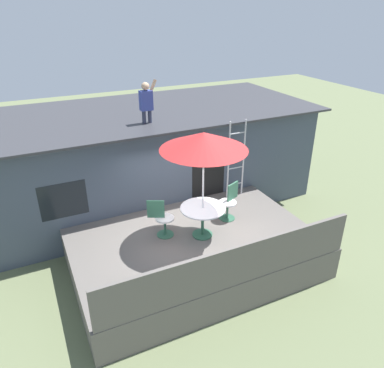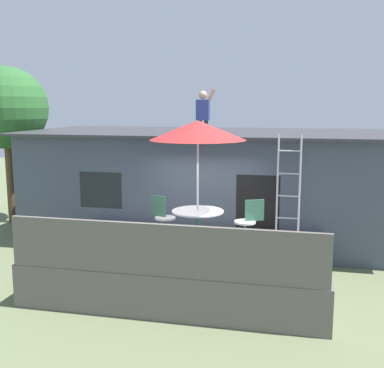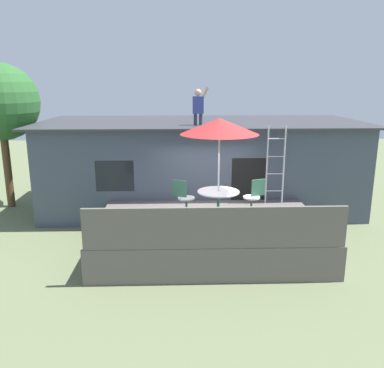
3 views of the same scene
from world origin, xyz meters
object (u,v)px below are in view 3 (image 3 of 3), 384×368
backyard_tree (0,103)px  patio_chair_left (184,198)px  person_figure (198,104)px  patio_umbrella (219,126)px  patio_chair_right (254,197)px  patio_table (218,197)px  step_ladder (275,165)px

backyard_tree → patio_chair_left: bearing=-30.4°
person_figure → patio_chair_left: (-0.47, -2.04, -2.27)m
patio_chair_left → person_figure: bearing=103.2°
patio_umbrella → patio_chair_right: patio_umbrella is taller
patio_table → person_figure: size_ratio=0.94×
patio_chair_left → patio_table: bearing=0.0°
person_figure → backyard_tree: size_ratio=0.23×
patio_umbrella → backyard_tree: size_ratio=0.53×
patio_chair_right → backyard_tree: (-7.74, 3.45, 2.26)m
person_figure → patio_chair_left: 3.09m
patio_table → step_ladder: bearing=39.1°
patio_umbrella → person_figure: size_ratio=2.29×
step_ladder → backyard_tree: (-8.50, 2.47, 1.62)m
backyard_tree → person_figure: bearing=-12.6°
patio_table → patio_chair_left: bearing=153.8°
person_figure → patio_chair_right: size_ratio=1.21×
patio_chair_right → backyard_tree: size_ratio=0.19×
patio_table → person_figure: person_figure is taller
patio_chair_left → patio_umbrella: bearing=0.0°
step_ladder → patio_chair_left: size_ratio=2.39×
step_ladder → patio_chair_right: size_ratio=2.39×
step_ladder → backyard_tree: bearing=163.8°
step_ladder → patio_chair_right: bearing=-127.9°
patio_table → step_ladder: 2.30m
patio_table → step_ladder: size_ratio=0.47×
patio_table → person_figure: bearing=98.9°
step_ladder → backyard_tree: backyard_tree is taller
person_figure → patio_umbrella: bearing=-81.1°
patio_umbrella → backyard_tree: bearing=150.1°
patio_table → patio_chair_left: size_ratio=1.13×
patio_table → patio_chair_right: patio_chair_right is taller
patio_table → patio_chair_left: patio_chair_left is taller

